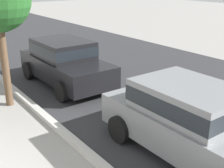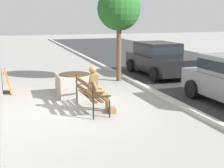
% 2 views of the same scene
% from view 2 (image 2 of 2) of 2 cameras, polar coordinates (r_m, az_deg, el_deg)
% --- Properties ---
extents(ground_plane, '(80.00, 80.00, 0.00)m').
position_cam_2_polar(ground_plane, '(9.56, -5.26, -4.46)').
color(ground_plane, gray).
extents(curb_stone, '(60.00, 0.20, 0.12)m').
position_cam_2_polar(curb_stone, '(10.57, 10.22, -2.64)').
color(curb_stone, '#B2AFA8').
rests_on(curb_stone, ground).
extents(park_bench, '(1.82, 0.60, 0.95)m').
position_cam_2_polar(park_bench, '(9.23, -4.17, -1.56)').
color(park_bench, brown).
rests_on(park_bench, ground).
extents(bronze_statue_seated, '(0.72, 0.79, 1.37)m').
position_cam_2_polar(bronze_statue_seated, '(9.04, -2.53, -1.03)').
color(bronze_statue_seated, olive).
rests_on(bronze_statue_seated, ground).
extents(concrete_planter, '(1.20, 1.20, 0.79)m').
position_cam_2_polar(concrete_planter, '(11.03, -6.87, -0.14)').
color(concrete_planter, gray).
rests_on(concrete_planter, ground).
extents(street_tree_near_bench, '(1.82, 1.82, 3.99)m').
position_cam_2_polar(street_tree_near_bench, '(13.28, 1.30, 13.55)').
color(street_tree_near_bench, brown).
rests_on(street_tree_near_bench, ground).
extents(parked_car_black, '(4.11, 1.94, 1.56)m').
position_cam_2_polar(parked_car_black, '(14.92, 8.44, 4.80)').
color(parked_car_black, black).
rests_on(parked_car_black, ground).
extents(leaning_signboard, '(0.70, 0.23, 0.89)m').
position_cam_2_polar(leaning_signboard, '(11.92, -18.61, 0.53)').
color(leaning_signboard, '#C6661E').
rests_on(leaning_signboard, ground).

